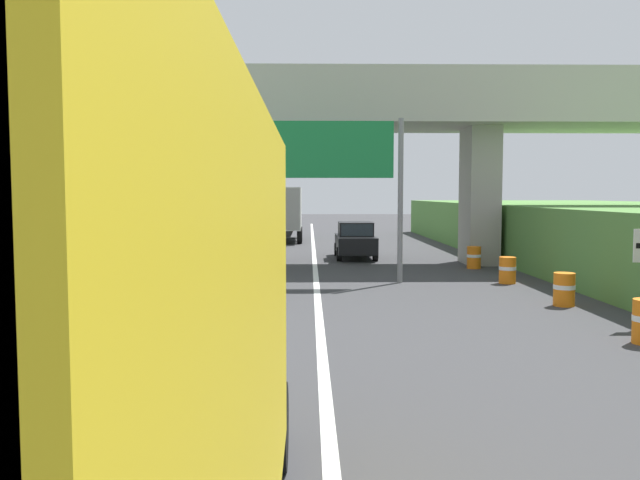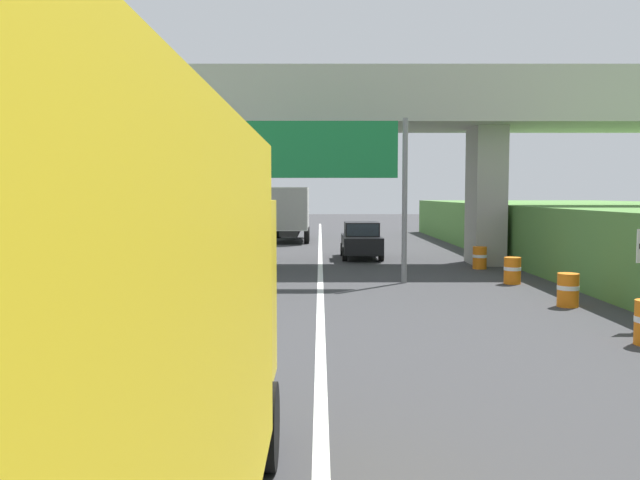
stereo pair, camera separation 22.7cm
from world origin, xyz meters
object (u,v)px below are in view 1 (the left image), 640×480
at_px(truck_silver, 105,241).
at_px(truck_white, 210,217).
at_px(truck_green, 283,211).
at_px(car_black, 355,240).
at_px(construction_barrel_4, 507,270).
at_px(construction_barrel_3, 564,289).
at_px(overhead_highway_sign, 316,161).
at_px(construction_barrel_5, 474,257).
at_px(truck_yellow, 95,364).

relative_size(truck_silver, truck_white, 1.00).
distance_m(truck_green, car_black, 12.01).
bearing_deg(construction_barrel_4, construction_barrel_3, -87.70).
xyz_separation_m(car_black, construction_barrel_3, (4.71, -12.92, -0.40)).
bearing_deg(construction_barrel_3, truck_green, 109.40).
relative_size(overhead_highway_sign, construction_barrel_5, 6.53).
relative_size(truck_silver, truck_yellow, 1.00).
bearing_deg(truck_yellow, truck_green, 90.46).
xyz_separation_m(truck_green, truck_yellow, (0.30, -37.23, 0.00)).
distance_m(truck_white, truck_yellow, 26.27).
bearing_deg(truck_silver, truck_white, 89.62).
height_order(truck_silver, construction_barrel_4, truck_silver).
bearing_deg(car_black, truck_yellow, -97.76).
height_order(overhead_highway_sign, construction_barrel_4, overhead_highway_sign).
distance_m(truck_green, construction_barrel_5, 17.68).
height_order(overhead_highway_sign, construction_barrel_3, overhead_highway_sign).
distance_m(truck_white, truck_green, 11.57).
bearing_deg(construction_barrel_4, truck_silver, -150.87).
distance_m(construction_barrel_3, construction_barrel_4, 4.38).
height_order(overhead_highway_sign, truck_white, overhead_highway_sign).
xyz_separation_m(truck_green, car_black, (3.83, -11.33, -1.08)).
xyz_separation_m(truck_white, construction_barrel_3, (11.55, -13.09, -1.47)).
height_order(truck_silver, construction_barrel_5, truck_silver).
bearing_deg(overhead_highway_sign, truck_silver, -127.04).
distance_m(truck_yellow, construction_barrel_4, 19.19).
xyz_separation_m(overhead_highway_sign, truck_white, (-4.90, 8.47, -2.20)).
relative_size(truck_green, car_black, 1.78).
relative_size(truck_white, construction_barrel_3, 8.11).
bearing_deg(truck_silver, car_black, 65.11).
height_order(truck_yellow, construction_barrel_3, truck_yellow).
relative_size(truck_green, construction_barrel_4, 8.11).
bearing_deg(truck_silver, overhead_highway_sign, 52.96).
bearing_deg(truck_white, truck_yellow, -82.77).
bearing_deg(truck_green, construction_barrel_4, -67.17).
bearing_deg(truck_white, truck_silver, -90.38).
height_order(overhead_highway_sign, truck_yellow, overhead_highway_sign).
bearing_deg(truck_yellow, overhead_highway_sign, 84.80).
bearing_deg(truck_white, truck_green, 74.96).
xyz_separation_m(truck_white, car_black, (6.83, -0.16, -1.08)).
bearing_deg(construction_barrel_3, overhead_highway_sign, 145.21).
xyz_separation_m(truck_green, construction_barrel_3, (8.54, -24.26, -1.47)).
distance_m(overhead_highway_sign, construction_barrel_5, 8.50).
xyz_separation_m(truck_silver, construction_barrel_4, (11.47, 6.39, -1.47)).
height_order(truck_white, construction_barrel_3, truck_white).
bearing_deg(construction_barrel_5, overhead_highway_sign, -147.36).
distance_m(truck_green, truck_yellow, 37.23).
distance_m(truck_silver, truck_green, 26.46).
bearing_deg(overhead_highway_sign, construction_barrel_5, 32.64).
height_order(truck_green, car_black, truck_green).
xyz_separation_m(construction_barrel_4, construction_barrel_5, (-0.01, 4.38, 0.00)).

